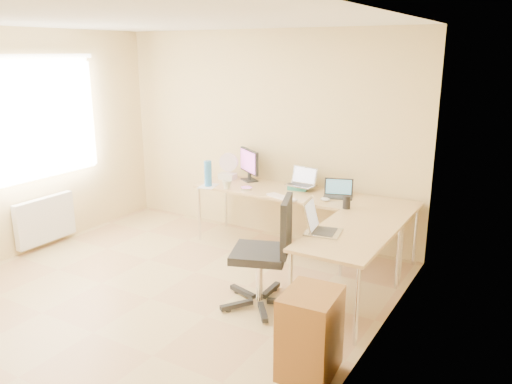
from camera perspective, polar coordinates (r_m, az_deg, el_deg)
The scene contains 25 objects.
floor at distance 5.17m, azimuth -11.78°, elevation -11.66°, with size 4.50×4.50×0.00m, color tan.
ceiling at distance 4.62m, azimuth -13.64°, elevation 18.40°, with size 4.50×4.50×0.00m, color white.
wall_back at distance 6.52m, azimuth 1.00°, elevation 6.39°, with size 4.50×4.50×0.00m, color #E6C883.
wall_left at distance 6.34m, azimuth -26.73°, elevation 4.47°, with size 4.50×4.50×0.00m, color #E6C883.
wall_right at distance 3.66m, azimuth 12.18°, elevation -1.26°, with size 4.50×4.50×0.00m, color #E6C883.
desk_main at distance 6.07m, azimuth 5.04°, elevation -3.46°, with size 2.65×0.70×0.73m, color tan.
desk_return at distance 4.86m, azimuth 10.33°, elevation -8.64°, with size 0.70×1.30×0.73m, color tan.
monitor at distance 6.47m, azimuth -0.75°, elevation 3.04°, with size 0.48×0.15×0.41m, color black.
book_stack at distance 6.18m, azimuth 4.91°, elevation 0.67°, with size 0.22×0.31×0.05m, color #2B7769.
laptop_center at distance 6.07m, azimuth 5.08°, elevation 1.69°, with size 0.33×0.26×0.22m, color #A1A2AC.
laptop_black at distance 5.82m, azimuth 9.22°, elevation 0.37°, with size 0.33×0.24×0.21m, color #252525.
keyboard at distance 5.75m, azimuth 2.91°, elevation -0.60°, with size 0.41×0.11×0.02m, color white.
mouse at distance 5.68m, azimuth 7.79°, elevation -0.82°, with size 0.11×0.07×0.04m, color white.
mug at distance 6.13m, azimuth -3.28°, elevation 0.83°, with size 0.11×0.11×0.10m, color beige.
cd_stack at distance 6.08m, azimuth -1.08°, elevation 0.38°, with size 0.13×0.13×0.03m, color silver.
water_bottle at distance 6.24m, azimuth -5.41°, elevation 2.06°, with size 0.09×0.09×0.32m, color #337AB8.
papers at distance 6.27m, azimuth -5.38°, elevation 0.67°, with size 0.19×0.28×0.01m, color silver.
white_box at distance 6.60m, azimuth -3.21°, elevation 1.79°, with size 0.21×0.15×0.08m, color beige.
desk_fan at distance 6.63m, azimuth -2.89°, elevation 2.88°, with size 0.24×0.24×0.31m, color silver.
black_cup at distance 5.43m, azimuth 10.14°, elevation -1.15°, with size 0.08×0.08×0.14m, color black.
laptop_return at distance 4.66m, azimuth 7.62°, elevation -3.18°, with size 0.29×0.37×0.24m, color #BBBABD.
office_chair at distance 4.76m, azimuth 0.39°, elevation -7.13°, with size 0.65×0.65×1.08m, color black.
cabinet at distance 3.85m, azimuth 6.08°, elevation -15.48°, with size 0.37×0.46×0.64m, color brown.
radiator at distance 6.72m, azimuth -22.59°, elevation -2.89°, with size 0.09×0.80×0.55m, color white.
window at distance 6.48m, azimuth -23.80°, elevation 7.27°, with size 0.10×1.80×1.40m, color white.
Camera 1 is at (3.18, -3.34, 2.34)m, focal length 35.63 mm.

